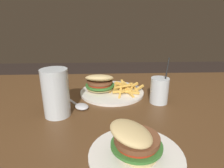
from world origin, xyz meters
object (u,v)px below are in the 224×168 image
at_px(meal_plate_near, 107,87).
at_px(beer_glass, 56,94).
at_px(spoon, 81,106).
at_px(meal_plate_far, 135,146).
at_px(juice_glass, 159,92).

bearing_deg(meal_plate_near, beer_glass, 48.02).
distance_m(spoon, meal_plate_far, 0.32).
xyz_separation_m(meal_plate_near, juice_glass, (-0.20, 0.11, 0.02)).
height_order(beer_glass, spoon, beer_glass).
height_order(juice_glass, spoon, juice_glass).
distance_m(juice_glass, spoon, 0.31).
bearing_deg(spoon, meal_plate_far, -6.91).
relative_size(meal_plate_near, beer_glass, 1.75).
distance_m(meal_plate_near, beer_glass, 0.26).
bearing_deg(meal_plate_far, juice_glass, -115.05).
relative_size(juice_glass, meal_plate_far, 0.79).
xyz_separation_m(beer_glass, spoon, (-0.07, -0.05, -0.07)).
height_order(beer_glass, meal_plate_far, beer_glass).
xyz_separation_m(juice_glass, spoon, (0.30, 0.04, -0.04)).
bearing_deg(meal_plate_far, meal_plate_near, -81.67).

